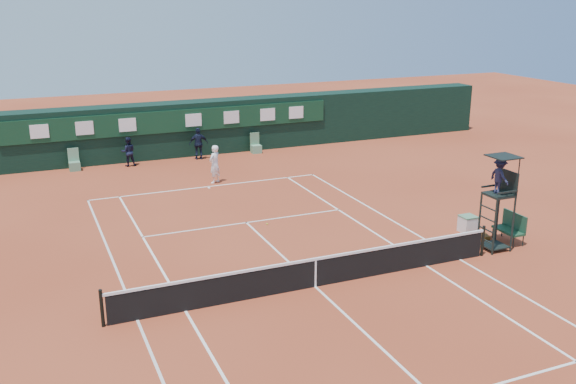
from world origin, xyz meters
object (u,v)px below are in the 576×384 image
Objects in this scene: tennis_net at (315,272)px; player_bench at (511,226)px; player at (215,164)px; cooler at (468,224)px; umpire_chair at (500,183)px.

player_bench is at bearing 4.69° from tennis_net.
player_bench is 0.65× the size of player.
cooler is at bearing 118.45° from player_bench.
tennis_net is 20.00× the size of cooler.
cooler is at bearing 88.80° from player.
tennis_net is at bearing 52.48° from player.
tennis_net is 7.74m from cooler.
cooler is (-0.78, 1.45, -0.27)m from player_bench.
umpire_chair is at bearing 2.50° from tennis_net.
tennis_net and player_bench have the same top height.
cooler is (7.45, 2.12, -0.18)m from tennis_net.
player_bench is (8.23, 0.68, 0.09)m from tennis_net.
umpire_chair reaches higher than player.
tennis_net is 10.75× the size of player_bench.
umpire_chair is 1.85× the size of player.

